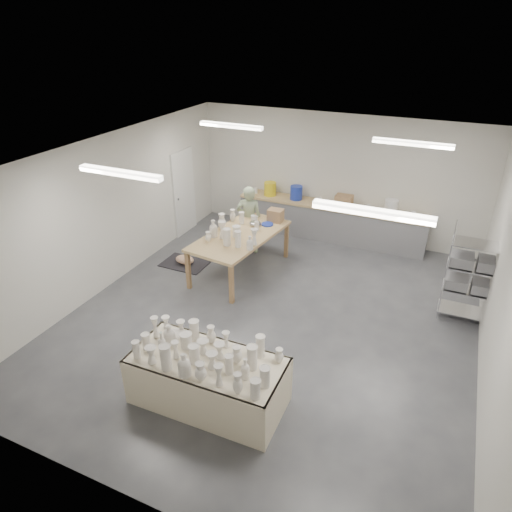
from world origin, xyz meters
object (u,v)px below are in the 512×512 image
at_px(drying_table, 207,378).
at_px(red_stool, 254,236).
at_px(work_table, 241,233).
at_px(potter, 249,220).

distance_m(drying_table, red_stool, 5.05).
distance_m(work_table, potter, 0.96).
height_order(drying_table, work_table, work_table).
bearing_deg(work_table, potter, 111.90).
height_order(potter, red_stool, potter).
relative_size(work_table, potter, 1.55).
height_order(work_table, potter, potter).
relative_size(work_table, red_stool, 6.46).
relative_size(drying_table, potter, 1.35).
bearing_deg(potter, red_stool, -105.36).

